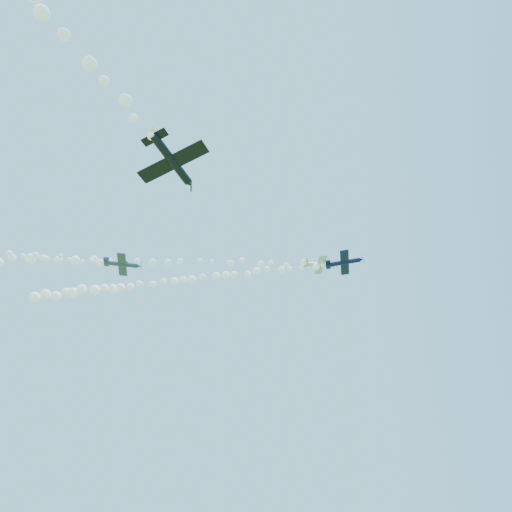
% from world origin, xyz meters
% --- Properties ---
extents(plane_white, '(7.13, 7.55, 2.24)m').
position_xyz_m(plane_white, '(17.44, 8.28, 51.43)').
color(plane_white, silver).
extents(smoke_trail_white, '(85.15, 21.34, 3.01)m').
position_xyz_m(smoke_trail_white, '(-27.18, -1.84, 51.13)').
color(smoke_trail_white, white).
extents(plane_navy, '(7.92, 8.16, 2.09)m').
position_xyz_m(plane_navy, '(22.21, 7.85, 51.07)').
color(plane_navy, '#0B1034').
extents(smoke_trail_navy, '(66.92, 2.92, 3.04)m').
position_xyz_m(smoke_trail_navy, '(-13.59, 7.82, 50.85)').
color(smoke_trail_navy, white).
extents(plane_grey, '(6.89, 7.30, 2.10)m').
position_xyz_m(plane_grey, '(-18.21, -5.14, 46.91)').
color(plane_grey, '#363C4E').
extents(plane_black, '(8.59, 8.08, 3.22)m').
position_xyz_m(plane_black, '(2.68, -33.59, 38.64)').
color(plane_black, black).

